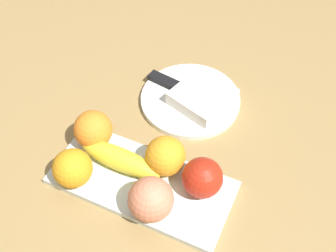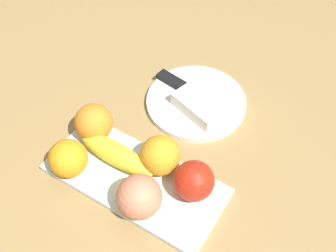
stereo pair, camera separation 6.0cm
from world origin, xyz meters
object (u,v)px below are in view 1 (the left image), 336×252
knife (174,86)px  banana (121,157)px  orange_near_apple (165,156)px  folded_napkin (202,97)px  apple (202,178)px  fruit_tray (142,183)px  orange_near_banana (73,168)px  orange_center (93,130)px  dinner_plate (190,100)px  peach (151,199)px

knife → banana: bearing=-83.5°
orange_near_apple → folded_napkin: (-0.00, 0.18, -0.02)m
apple → knife: bearing=125.1°
fruit_tray → banana: size_ratio=2.01×
orange_near_banana → fruit_tray: bearing=23.1°
orange_center → folded_napkin: 0.23m
fruit_tray → apple: size_ratio=4.58×
banana → orange_near_apple: 0.08m
folded_napkin → orange_center: bearing=-128.8°
fruit_tray → apple: (0.10, 0.03, 0.04)m
banana → orange_near_apple: orange_near_apple is taller
dinner_plate → knife: 0.05m
dinner_plate → folded_napkin: size_ratio=1.91×
orange_center → peach: size_ratio=0.95×
orange_near_banana → orange_center: (-0.01, 0.09, 0.00)m
apple → orange_near_banana: 0.22m
peach → fruit_tray: bearing=132.6°
orange_center → fruit_tray: bearing=-19.0°
peach → dinner_plate: size_ratio=0.37×
orange_near_apple → orange_center: bearing=-179.2°
banana → apple: bearing=-174.3°
knife → orange_near_apple: bearing=-62.1°
orange_near_banana → peach: 0.15m
fruit_tray → peach: bearing=-47.4°
fruit_tray → orange_center: bearing=161.0°
orange_near_apple → dinner_plate: bearing=98.3°
orange_near_apple → orange_center: 0.15m
orange_near_banana → dinner_plate: bearing=68.1°
orange_near_banana → knife: 0.29m
fruit_tray → dinner_plate: size_ratio=1.56×
peach → knife: peach is taller
peach → orange_near_apple: bearing=99.9°
fruit_tray → apple: bearing=16.0°
orange_near_banana → banana: bearing=47.0°
apple → banana: (-0.15, -0.01, -0.01)m
orange_near_apple → knife: bearing=109.8°
apple → folded_napkin: 0.21m
folded_napkin → fruit_tray: bearing=-96.6°
orange_center → knife: 0.21m
folded_napkin → orange_near_apple: bearing=-89.9°
fruit_tray → orange_center: orange_center is taller
orange_near_banana → dinner_plate: (0.11, 0.27, -0.04)m
banana → knife: (0.01, 0.22, -0.02)m
fruit_tray → apple: 0.11m
orange_near_apple → peach: (0.02, -0.09, 0.00)m
orange_near_banana → knife: orange_near_banana is taller
orange_near_apple → folded_napkin: bearing=90.1°
fruit_tray → peach: size_ratio=4.26×
dinner_plate → orange_near_apple: bearing=-81.7°
fruit_tray → orange_near_banana: size_ratio=4.65×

